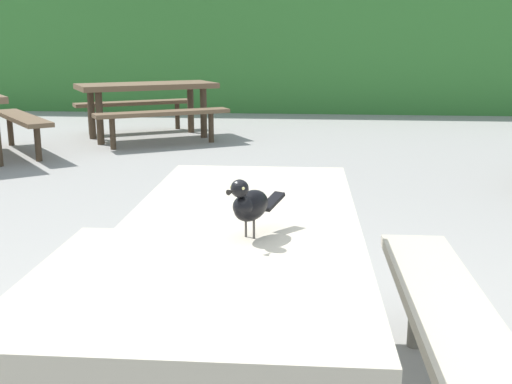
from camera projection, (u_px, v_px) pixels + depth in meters
The scene contains 4 objects.
hedge_wall at pixel (302, 52), 11.99m from camera, with size 28.00×1.93×2.14m, color #387A33.
picnic_table_foreground at pixel (240, 276), 2.05m from camera, with size 1.71×1.81×0.74m.
bird_grackle at pixel (249, 204), 1.81m from camera, with size 0.16×0.27×0.18m.
picnic_table_mid_left at pixel (147, 97), 8.41m from camera, with size 2.33×2.31×0.74m.
Camera 1 is at (0.26, -1.69, 1.31)m, focal length 43.97 mm.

